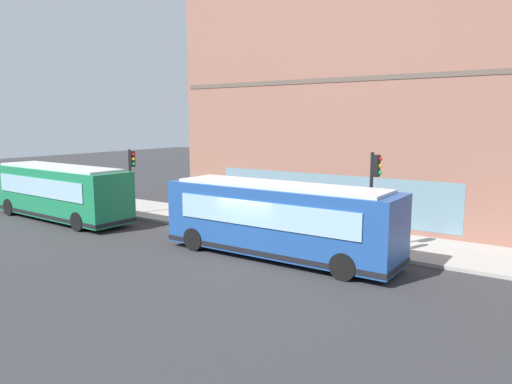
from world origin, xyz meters
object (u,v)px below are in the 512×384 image
traffic_light_down_block (131,169)px  fire_hydrant (322,220)px  traffic_light_near_corner (374,183)px  city_bus_far_down_street (60,192)px  pedestrian_by_light_pole (273,213)px  newspaper_vending_box (202,214)px  pedestrian_walking_along_curb (403,227)px  pedestrian_near_building_entrance (281,203)px  city_bus_nearside (278,220)px

traffic_light_down_block → fire_hydrant: bearing=-74.4°
traffic_light_near_corner → city_bus_far_down_street: bearing=99.5°
pedestrian_by_light_pole → newspaper_vending_box: bearing=88.5°
traffic_light_down_block → pedestrian_by_light_pole: traffic_light_down_block is taller
pedestrian_walking_along_curb → fire_hydrant: bearing=66.1°
fire_hydrant → pedestrian_near_building_entrance: (-0.24, 2.33, 0.70)m
fire_hydrant → pedestrian_by_light_pole: pedestrian_by_light_pole is taller
pedestrian_near_building_entrance → pedestrian_by_light_pole: pedestrian_near_building_entrance is taller
traffic_light_near_corner → newspaper_vending_box: 10.08m
fire_hydrant → pedestrian_near_building_entrance: 2.44m
traffic_light_near_corner → city_bus_nearside: bearing=129.8°
city_bus_nearside → traffic_light_down_block: size_ratio=2.66×
pedestrian_near_building_entrance → newspaper_vending_box: pedestrian_near_building_entrance is taller
city_bus_nearside → newspaper_vending_box: city_bus_nearside is taller
fire_hydrant → pedestrian_near_building_entrance: bearing=95.9°
traffic_light_down_block → pedestrian_by_light_pole: bearing=-87.7°
city_bus_far_down_street → newspaper_vending_box: 8.38m
newspaper_vending_box → city_bus_far_down_street: bearing=114.5°
traffic_light_near_corner → fire_hydrant: 5.53m
traffic_light_near_corner → pedestrian_near_building_entrance: 7.02m
traffic_light_down_block → pedestrian_walking_along_curb: bearing=-86.8°
pedestrian_near_building_entrance → newspaper_vending_box: 4.30m
pedestrian_walking_along_curb → city_bus_far_down_street: bearing=101.7°
city_bus_far_down_street → traffic_light_near_corner: size_ratio=2.44×
city_bus_nearside → pedestrian_walking_along_curb: size_ratio=5.86×
fire_hydrant → traffic_light_down_block: bearing=105.6°
pedestrian_walking_along_curb → pedestrian_by_light_pole: 6.21m
city_bus_far_down_street → pedestrian_near_building_entrance: 12.56m
fire_hydrant → pedestrian_near_building_entrance: size_ratio=0.40×
traffic_light_down_block → city_bus_nearside: bearing=-102.6°
city_bus_nearside → traffic_light_down_block: (2.59, 11.62, 1.24)m
traffic_light_down_block → fire_hydrant: traffic_light_down_block is taller
city_bus_far_down_street → pedestrian_near_building_entrance: bearing=-62.9°
city_bus_far_down_street → city_bus_nearside: bearing=-88.6°
pedestrian_near_building_entrance → newspaper_vending_box: (-2.27, 3.60, -0.61)m
city_bus_far_down_street → pedestrian_near_building_entrance: (5.73, -11.17, -0.34)m
traffic_light_down_block → newspaper_vending_box: bearing=-84.1°
newspaper_vending_box → traffic_light_near_corner: bearing=-93.2°
traffic_light_near_corner → fire_hydrant: bearing=51.4°
pedestrian_near_building_entrance → pedestrian_walking_along_curb: bearing=-104.9°
traffic_light_down_block → pedestrian_near_building_entrance: bearing=-71.9°
traffic_light_near_corner → traffic_light_down_block: bearing=89.8°
city_bus_far_down_street → pedestrian_by_light_pole: city_bus_far_down_street is taller
fire_hydrant → pedestrian_by_light_pole: size_ratio=0.44×
pedestrian_by_light_pole → newspaper_vending_box: pedestrian_by_light_pole is taller
city_bus_far_down_street → traffic_light_down_block: 4.15m
pedestrian_near_building_entrance → newspaper_vending_box: size_ratio=2.03×
traffic_light_down_block → pedestrian_walking_along_curb: 15.81m
traffic_light_near_corner → pedestrian_walking_along_curb: size_ratio=2.42×
traffic_light_down_block → fire_hydrant: 11.49m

